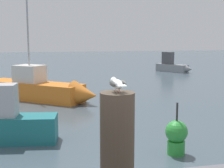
{
  "coord_description": "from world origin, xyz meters",
  "views": [
    {
      "loc": [
        -1.33,
        -3.48,
        2.93
      ],
      "look_at": [
        -0.57,
        -0.11,
        2.42
      ],
      "focal_mm": 51.04,
      "sensor_mm": 36.0,
      "label": 1
    }
  ],
  "objects_px": {
    "mooring_post": "(117,142)",
    "boat_grey": "(174,66)",
    "channel_buoy": "(176,136)",
    "seagull": "(117,84)",
    "boat_orange": "(42,89)"
  },
  "relations": [
    {
      "from": "mooring_post",
      "to": "boat_grey",
      "type": "relative_size",
      "value": 0.32
    },
    {
      "from": "boat_grey",
      "to": "channel_buoy",
      "type": "distance_m",
      "value": 19.28
    },
    {
      "from": "boat_grey",
      "to": "channel_buoy",
      "type": "bearing_deg",
      "value": -113.33
    },
    {
      "from": "mooring_post",
      "to": "seagull",
      "type": "xyz_separation_m",
      "value": [
        -0.0,
        0.01,
        0.62
      ]
    },
    {
      "from": "seagull",
      "to": "channel_buoy",
      "type": "bearing_deg",
      "value": 58.02
    },
    {
      "from": "mooring_post",
      "to": "seagull",
      "type": "height_order",
      "value": "seagull"
    },
    {
      "from": "boat_orange",
      "to": "seagull",
      "type": "bearing_deg",
      "value": -86.47
    },
    {
      "from": "seagull",
      "to": "mooring_post",
      "type": "bearing_deg",
      "value": -86.41
    },
    {
      "from": "seagull",
      "to": "boat_grey",
      "type": "distance_m",
      "value": 24.03
    },
    {
      "from": "seagull",
      "to": "channel_buoy",
      "type": "distance_m",
      "value": 5.11
    },
    {
      "from": "mooring_post",
      "to": "boat_grey",
      "type": "distance_m",
      "value": 23.99
    },
    {
      "from": "mooring_post",
      "to": "boat_orange",
      "type": "xyz_separation_m",
      "value": [
        -0.73,
        11.77,
        -1.31
      ]
    },
    {
      "from": "seagull",
      "to": "boat_grey",
      "type": "height_order",
      "value": "seagull"
    },
    {
      "from": "seagull",
      "to": "boat_orange",
      "type": "distance_m",
      "value": 11.94
    },
    {
      "from": "mooring_post",
      "to": "boat_orange",
      "type": "bearing_deg",
      "value": 93.53
    }
  ]
}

